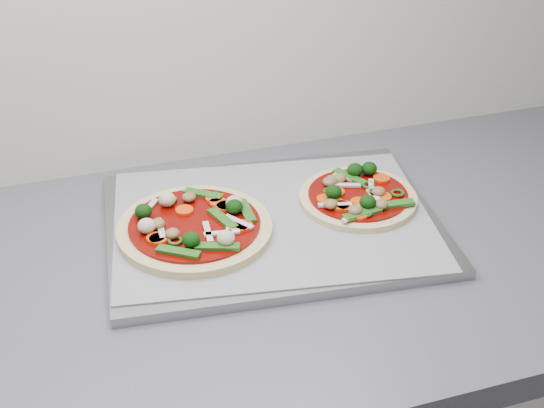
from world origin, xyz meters
name	(u,v)px	position (x,y,z in m)	size (l,w,h in m)	color
countertop	(186,284)	(0.00, 1.30, 0.88)	(3.60, 0.60, 0.04)	#57575F
baking_tray	(272,224)	(0.14, 1.36, 0.91)	(0.46, 0.34, 0.02)	gray
parchment	(272,219)	(0.14, 1.36, 0.92)	(0.44, 0.32, 0.00)	gray
pizza_left	(195,226)	(0.03, 1.36, 0.93)	(0.23, 0.23, 0.04)	#D3B381
pizza_right	(357,196)	(0.27, 1.37, 0.93)	(0.18, 0.18, 0.03)	#D3B381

